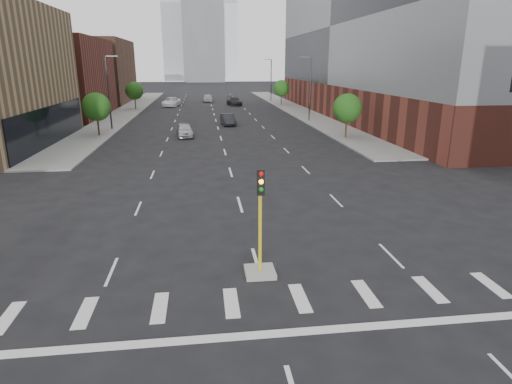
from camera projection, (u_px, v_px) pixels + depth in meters
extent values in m
cube|color=gray|center=(129.00, 110.00, 77.16)|extent=(5.00, 92.00, 0.15)
cube|color=gray|center=(292.00, 108.00, 80.78)|extent=(5.00, 92.00, 0.15)
cube|color=brown|center=(35.00, 78.00, 66.35)|extent=(20.00, 22.00, 12.00)
cube|color=brown|center=(80.00, 71.00, 90.90)|extent=(20.00, 24.00, 13.00)
cube|color=brown|center=(399.00, 100.00, 68.53)|extent=(24.00, 70.00, 5.00)
cube|color=slate|center=(406.00, 27.00, 65.36)|extent=(24.00, 70.00, 17.00)
cube|color=#B2B7BC|center=(185.00, 5.00, 206.59)|extent=(22.00, 22.00, 70.00)
cube|color=#B2B7BC|center=(219.00, 5.00, 245.31)|extent=(20.00, 20.00, 80.00)
cube|color=slate|center=(203.00, 31.00, 192.31)|extent=(18.00, 18.00, 44.00)
cube|color=#999993|center=(260.00, 272.00, 17.23)|extent=(1.20, 1.20, 0.20)
cylinder|color=gold|center=(260.00, 233.00, 16.74)|extent=(0.14, 0.14, 3.20)
cube|color=black|center=(261.00, 182.00, 15.96)|extent=(0.28, 0.18, 1.00)
sphere|color=red|center=(261.00, 174.00, 15.77)|extent=(0.18, 0.18, 0.18)
sphere|color=orange|center=(261.00, 182.00, 15.85)|extent=(0.18, 0.18, 0.18)
sphere|color=#0C7F19|center=(261.00, 190.00, 15.94)|extent=(0.18, 0.18, 0.18)
cylinder|color=#2D2D30|center=(310.00, 90.00, 61.28)|extent=(0.20, 0.20, 9.00)
cube|color=#2D2D30|center=(306.00, 57.00, 59.88)|extent=(1.40, 0.22, 0.15)
cylinder|color=#2D2D30|center=(271.00, 81.00, 94.52)|extent=(0.20, 0.20, 9.00)
cube|color=#2D2D30|center=(268.00, 59.00, 93.12)|extent=(1.40, 0.22, 0.15)
cylinder|color=#2D2D30|center=(109.00, 94.00, 53.27)|extent=(0.20, 0.20, 9.00)
cube|color=#2D2D30|center=(112.00, 56.00, 52.07)|extent=(1.40, 0.22, 0.15)
cylinder|color=#382619|center=(98.00, 128.00, 49.47)|extent=(0.20, 0.20, 1.75)
sphere|color=#234D14|center=(96.00, 107.00, 48.78)|extent=(3.20, 3.20, 3.20)
cylinder|color=#382619|center=(135.00, 104.00, 77.96)|extent=(0.20, 0.20, 1.75)
sphere|color=#234D14|center=(134.00, 91.00, 77.27)|extent=(3.20, 3.20, 3.20)
cylinder|color=#382619|center=(346.00, 129.00, 48.09)|extent=(0.20, 0.20, 1.75)
sphere|color=#234D14|center=(347.00, 108.00, 47.41)|extent=(3.20, 3.20, 3.20)
cylinder|color=#382619|center=(281.00, 100.00, 86.09)|extent=(0.20, 0.20, 1.75)
sphere|color=#234D14|center=(282.00, 88.00, 85.40)|extent=(3.20, 3.20, 3.20)
imported|color=#A8A8AC|center=(185.00, 130.00, 49.35)|extent=(2.22, 4.68, 1.54)
imported|color=black|center=(228.00, 119.00, 58.81)|extent=(2.06, 4.76, 1.52)
imported|color=silver|center=(171.00, 102.00, 84.35)|extent=(3.79, 6.57, 1.72)
imported|color=black|center=(234.00, 101.00, 86.36)|extent=(3.19, 5.88, 1.62)
imported|color=#A1A2A6|center=(208.00, 98.00, 94.10)|extent=(2.10, 5.08, 1.72)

